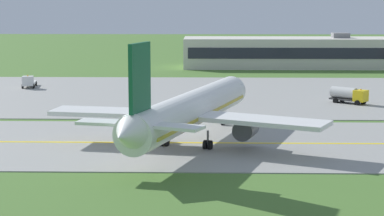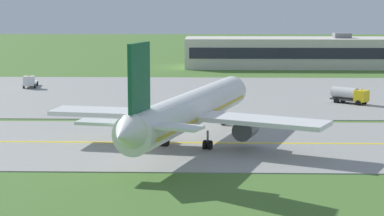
{
  "view_description": "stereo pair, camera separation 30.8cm",
  "coord_description": "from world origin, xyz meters",
  "views": [
    {
      "loc": [
        1.57,
        -80.05,
        16.81
      ],
      "look_at": [
        -0.41,
        1.35,
        4.0
      ],
      "focal_mm": 65.53,
      "sensor_mm": 36.0,
      "label": 1
    },
    {
      "loc": [
        1.88,
        -80.04,
        16.81
      ],
      "look_at": [
        -0.41,
        1.35,
        4.0
      ],
      "focal_mm": 65.53,
      "sensor_mm": 36.0,
      "label": 2
    }
  ],
  "objects": [
    {
      "name": "service_truck_fuel",
      "position": [
        -32.44,
        50.26,
        1.18
      ],
      "size": [
        3.04,
        6.63,
        2.59
      ],
      "color": "silver",
      "rests_on": "ground"
    },
    {
      "name": "ground_plane",
      "position": [
        0.0,
        0.0,
        0.0
      ],
      "size": [
        500.0,
        500.0,
        0.0
      ],
      "primitive_type": "plane",
      "color": "#47702D"
    },
    {
      "name": "airplane_lead",
      "position": [
        -0.56,
        -1.12,
        4.13
      ],
      "size": [
        31.81,
        38.76,
        12.7
      ],
      "color": "white",
      "rests_on": "ground"
    },
    {
      "name": "service_truck_baggage",
      "position": [
        24.0,
        31.62,
        1.53
      ],
      "size": [
        5.91,
        5.43,
        2.65
      ],
      "color": "yellow",
      "rests_on": "ground"
    },
    {
      "name": "terminal_building",
      "position": [
        22.7,
        91.6,
        3.63
      ],
      "size": [
        54.34,
        13.82,
        8.42
      ],
      "color": "beige",
      "rests_on": "ground"
    },
    {
      "name": "apron_pad",
      "position": [
        10.0,
        42.0,
        0.05
      ],
      "size": [
        140.0,
        52.0,
        0.1
      ],
      "primitive_type": "cube",
      "color": "gray",
      "rests_on": "ground"
    },
    {
      "name": "taxiway_centreline",
      "position": [
        0.0,
        0.0,
        0.11
      ],
      "size": [
        220.0,
        0.6,
        0.01
      ],
      "primitive_type": "cube",
      "color": "yellow",
      "rests_on": "taxiway_strip"
    },
    {
      "name": "taxiway_strip",
      "position": [
        0.0,
        0.0,
        0.05
      ],
      "size": [
        240.0,
        28.0,
        0.1
      ],
      "primitive_type": "cube",
      "color": "gray",
      "rests_on": "ground"
    }
  ]
}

